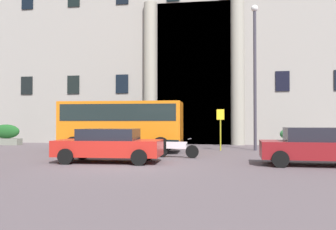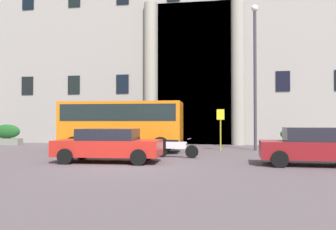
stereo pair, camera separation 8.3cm
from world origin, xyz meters
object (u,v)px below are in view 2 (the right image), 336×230
Objects in this scene: hedge_planter_entrance_right at (7,135)px; parked_coupe_end at (108,145)px; hedge_planter_far_west at (124,134)px; hedge_planter_far_east at (170,137)px; bus_stop_sign at (221,125)px; orange_minibus at (122,122)px; lamppost_plaza_centre at (255,66)px; scooter_by_planter at (175,148)px; motorcycle_far_end at (116,147)px; white_taxi_kerbside at (315,146)px; hedge_planter_east at (291,138)px.

parked_coupe_end is at bearing -40.87° from hedge_planter_entrance_right.
hedge_planter_far_east is (3.29, -0.30, -0.13)m from hedge_planter_far_west.
bus_stop_sign is 15.61m from hedge_planter_entrance_right.
hedge_planter_far_west is (-1.39, 5.07, -0.85)m from orange_minibus.
hedge_planter_entrance_right reaches higher than parked_coupe_end.
lamppost_plaza_centre reaches higher than bus_stop_sign.
orange_minibus is 5.68m from bus_stop_sign.
hedge_planter_entrance_right reaches higher than scooter_by_planter.
motorcycle_far_end is (0.43, -2.48, -1.18)m from orange_minibus.
bus_stop_sign is 5.02m from scooter_by_planter.
white_taxi_kerbside is (7.03, -9.30, 0.08)m from hedge_planter_far_east.
motorcycle_far_end is (10.50, -7.17, -0.26)m from hedge_planter_entrance_right.
hedge_planter_far_west reaches higher than hedge_planter_east.
white_taxi_kerbside is at bearing -0.71° from parked_coupe_end.
parked_coupe_end is 3.38m from scooter_by_planter.
white_taxi_kerbside is at bearing -42.94° from hedge_planter_far_west.
hedge_planter_far_west is at bearing 100.58° from parked_coupe_end.
bus_stop_sign reaches higher than hedge_planter_far_east.
orange_minibus is 2.78m from motorcycle_far_end.
bus_stop_sign is 1.64× the size of hedge_planter_east.
parked_coupe_end is at bearing -91.46° from motorcycle_far_end.
hedge_planter_far_west is 8.84m from scooter_by_planter.
motorcycle_far_end is (-0.38, 2.24, -0.26)m from parked_coupe_end.
lamppost_plaza_centre is (-2.49, -2.74, 4.29)m from hedge_planter_east.
lamppost_plaza_centre reaches higher than scooter_by_planter.
hedge_planter_east is 0.67× the size of hedge_planter_entrance_right.
hedge_planter_far_west is 11.17m from hedge_planter_east.
motorcycle_far_end is at bearing 168.98° from white_taxi_kerbside.
hedge_planter_far_east and parked_coupe_end have the same top height.
orange_minibus is 4.54× the size of hedge_planter_east.
scooter_by_planter is (1.38, -7.20, -0.21)m from hedge_planter_far_east.
hedge_planter_far_east is at bearing 156.59° from lamppost_plaza_centre.
scooter_by_planter is 2.85m from motorcycle_far_end.
lamppost_plaza_centre is at bearing -132.28° from hedge_planter_east.
bus_stop_sign is at bearing 18.63° from orange_minibus.
motorcycle_far_end is (1.82, -7.55, -0.33)m from hedge_planter_far_west.
orange_minibus is 11.11m from hedge_planter_east.
lamppost_plaza_centre reaches higher than hedge_planter_entrance_right.
motorcycle_far_end is at bearing -140.69° from hedge_planter_east.
hedge_planter_far_west is 1.05× the size of hedge_planter_far_east.
hedge_planter_far_east is 7.25m from lamppost_plaza_centre.
bus_stop_sign is 0.58× the size of white_taxi_kerbside.
motorcycle_far_end is at bearing -34.34° from hedge_planter_entrance_right.
scooter_by_planter is (4.67, -7.50, -0.33)m from hedge_planter_far_west.
hedge_planter_east is at bearing 2.91° from hedge_planter_far_east.
hedge_planter_entrance_right is (-8.68, -0.38, -0.08)m from hedge_planter_far_west.
orange_minibus is at bearing 88.72° from motorcycle_far_end.
hedge_planter_far_west is 1.13× the size of hedge_planter_east.
hedge_planter_entrance_right is at bearing -179.61° from hedge_planter_far_east.
hedge_planter_far_east is at bearing 129.61° from white_taxi_kerbside.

